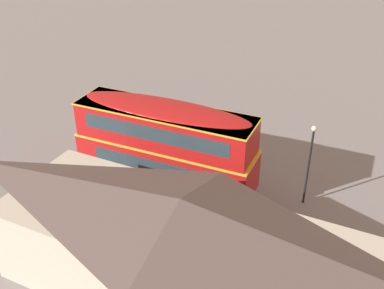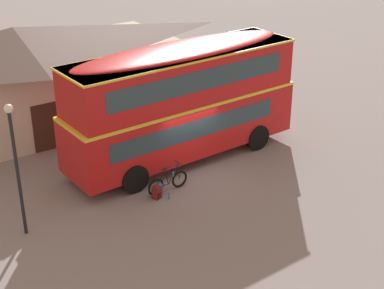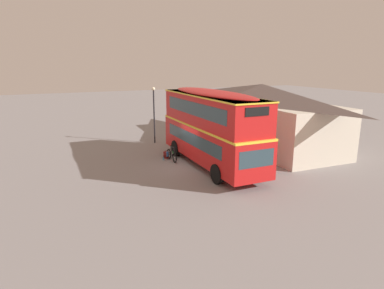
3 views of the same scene
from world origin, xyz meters
The scene contains 7 objects.
ground_plane centered at (0.00, 0.00, 0.00)m, with size 120.00×120.00×0.00m, color gray.
double_decker_bus centered at (0.56, 1.14, 2.64)m, with size 9.92×2.80×4.79m.
touring_bicycle centered at (-1.58, -0.72, 0.37)m, with size 1.74×0.46×1.06m.
backpack_on_ground centered at (-2.14, -0.86, 0.28)m, with size 0.38×0.36×0.54m.
water_bottle_blue_sports centered at (-1.82, -1.19, 0.11)m, with size 0.06×0.06×0.24m.
pub_building centered at (-3.38, 7.92, 2.43)m, with size 15.39×6.38×4.76m.
street_lamp centered at (-6.82, -0.07, 2.81)m, with size 0.28×0.28×4.54m.
Camera 1 is at (-8.97, 20.01, 14.81)m, focal length 42.96 mm.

